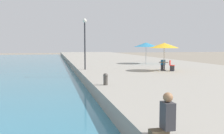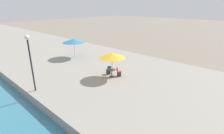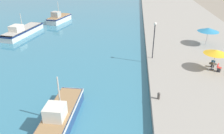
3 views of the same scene
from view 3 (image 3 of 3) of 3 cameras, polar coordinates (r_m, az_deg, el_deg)
name	(u,v)px [view 3 (image 3 of 3)]	position (r m, az deg, el deg)	size (l,w,h in m)	color
water_basin	(3,26)	(49.47, -26.58, 9.52)	(56.00, 90.00, 0.04)	teal
quay_promenade	(188,30)	(42.93, 19.23, 9.14)	(16.00, 90.00, 0.75)	gray
fishing_boat_near	(61,114)	(18.10, -13.17, -11.87)	(2.10, 6.62, 4.08)	navy
fishing_boat_mid	(23,31)	(41.57, -22.34, 8.70)	(3.67, 9.65, 3.72)	silver
fishing_boat_far	(59,18)	(48.52, -13.68, 12.27)	(3.66, 6.68, 4.23)	silver
cafe_umbrella_pink	(216,52)	(26.16, 25.49, 3.61)	(2.52, 2.52, 2.39)	#B7B7B7
cafe_umbrella_white	(208,30)	(34.16, 23.89, 8.91)	(2.93, 2.93, 2.51)	#B7B7B7
cafe_table	(213,65)	(26.79, 24.78, 0.42)	(0.80, 0.80, 0.74)	#333338
cafe_chair_left	(219,69)	(26.70, 26.13, -0.44)	(0.58, 0.58, 0.91)	#2D2D33
cafe_chair_right	(213,64)	(27.53, 24.80, 0.61)	(0.52, 0.54, 0.91)	#2D2D33
mooring_bollard	(159,96)	(19.76, 12.12, -7.30)	(0.26, 0.26, 0.65)	#4C4742
lamppost	(154,34)	(26.88, 10.99, 8.37)	(0.36, 0.36, 4.56)	#232328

